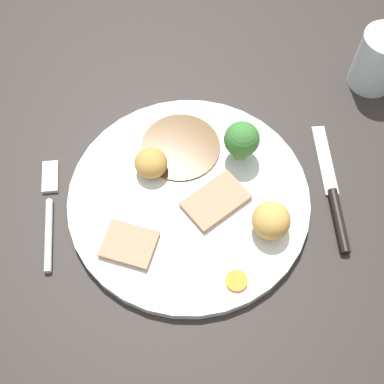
{
  "coord_description": "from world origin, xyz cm",
  "views": [
    {
      "loc": [
        -1.97,
        -31.91,
        61.4
      ],
      "look_at": [
        0.4,
        -1.84,
        6.0
      ],
      "focal_mm": 48.51,
      "sensor_mm": 36.0,
      "label": 1
    }
  ],
  "objects_px": {
    "broccoli_floret": "(242,140)",
    "fork": "(49,210)",
    "meat_slice_main": "(216,201)",
    "knife": "(333,197)",
    "meat_slice_under": "(129,244)",
    "dinner_plate": "(192,199)",
    "roast_potato_right": "(151,163)",
    "roast_potato_left": "(271,220)",
    "water_glass": "(378,60)",
    "carrot_coin_front": "(236,281)"
  },
  "relations": [
    {
      "from": "broccoli_floret",
      "to": "fork",
      "type": "bearing_deg",
      "value": -167.07
    },
    {
      "from": "meat_slice_main",
      "to": "knife",
      "type": "xyz_separation_m",
      "value": [
        0.15,
        0.0,
        -0.01
      ]
    },
    {
      "from": "meat_slice_under",
      "to": "dinner_plate",
      "type": "bearing_deg",
      "value": 37.56
    },
    {
      "from": "meat_slice_under",
      "to": "fork",
      "type": "height_order",
      "value": "meat_slice_under"
    },
    {
      "from": "meat_slice_under",
      "to": "roast_potato_right",
      "type": "height_order",
      "value": "roast_potato_right"
    },
    {
      "from": "roast_potato_left",
      "to": "water_glass",
      "type": "xyz_separation_m",
      "value": [
        0.18,
        0.22,
        0.01
      ]
    },
    {
      "from": "roast_potato_right",
      "to": "meat_slice_main",
      "type": "bearing_deg",
      "value": -34.6
    },
    {
      "from": "broccoli_floret",
      "to": "water_glass",
      "type": "height_order",
      "value": "water_glass"
    },
    {
      "from": "dinner_plate",
      "to": "meat_slice_main",
      "type": "relative_size",
      "value": 3.93
    },
    {
      "from": "roast_potato_right",
      "to": "water_glass",
      "type": "relative_size",
      "value": 0.49
    },
    {
      "from": "roast_potato_left",
      "to": "carrot_coin_front",
      "type": "xyz_separation_m",
      "value": [
        -0.05,
        -0.06,
        -0.02
      ]
    },
    {
      "from": "meat_slice_under",
      "to": "knife",
      "type": "bearing_deg",
      "value": 10.95
    },
    {
      "from": "dinner_plate",
      "to": "knife",
      "type": "distance_m",
      "value": 0.18
    },
    {
      "from": "meat_slice_main",
      "to": "roast_potato_right",
      "type": "xyz_separation_m",
      "value": [
        -0.08,
        0.05,
        0.01
      ]
    },
    {
      "from": "meat_slice_main",
      "to": "roast_potato_right",
      "type": "relative_size",
      "value": 1.81
    },
    {
      "from": "carrot_coin_front",
      "to": "knife",
      "type": "bearing_deg",
      "value": 37.14
    },
    {
      "from": "roast_potato_right",
      "to": "broccoli_floret",
      "type": "distance_m",
      "value": 0.12
    },
    {
      "from": "meat_slice_under",
      "to": "water_glass",
      "type": "xyz_separation_m",
      "value": [
        0.35,
        0.23,
        0.02
      ]
    },
    {
      "from": "dinner_plate",
      "to": "roast_potato_left",
      "type": "bearing_deg",
      "value": -29.82
    },
    {
      "from": "meat_slice_main",
      "to": "carrot_coin_front",
      "type": "xyz_separation_m",
      "value": [
        0.01,
        -0.1,
        -0.0
      ]
    },
    {
      "from": "dinner_plate",
      "to": "water_glass",
      "type": "relative_size",
      "value": 3.5
    },
    {
      "from": "broccoli_floret",
      "to": "fork",
      "type": "relative_size",
      "value": 0.38
    },
    {
      "from": "roast_potato_left",
      "to": "roast_potato_right",
      "type": "distance_m",
      "value": 0.16
    },
    {
      "from": "meat_slice_under",
      "to": "carrot_coin_front",
      "type": "bearing_deg",
      "value": -24.0
    },
    {
      "from": "meat_slice_under",
      "to": "roast_potato_right",
      "type": "relative_size",
      "value": 1.43
    },
    {
      "from": "meat_slice_under",
      "to": "roast_potato_left",
      "type": "height_order",
      "value": "roast_potato_left"
    },
    {
      "from": "meat_slice_main",
      "to": "roast_potato_left",
      "type": "relative_size",
      "value": 1.63
    },
    {
      "from": "broccoli_floret",
      "to": "water_glass",
      "type": "distance_m",
      "value": 0.24
    },
    {
      "from": "roast_potato_left",
      "to": "meat_slice_under",
      "type": "bearing_deg",
      "value": -176.65
    },
    {
      "from": "meat_slice_main",
      "to": "fork",
      "type": "height_order",
      "value": "meat_slice_main"
    },
    {
      "from": "carrot_coin_front",
      "to": "broccoli_floret",
      "type": "distance_m",
      "value": 0.17
    },
    {
      "from": "knife",
      "to": "broccoli_floret",
      "type": "bearing_deg",
      "value": 60.31
    },
    {
      "from": "carrot_coin_front",
      "to": "fork",
      "type": "relative_size",
      "value": 0.17
    },
    {
      "from": "carrot_coin_front",
      "to": "fork",
      "type": "height_order",
      "value": "carrot_coin_front"
    },
    {
      "from": "meat_slice_main",
      "to": "carrot_coin_front",
      "type": "height_order",
      "value": "meat_slice_main"
    },
    {
      "from": "meat_slice_main",
      "to": "roast_potato_right",
      "type": "distance_m",
      "value": 0.09
    },
    {
      "from": "roast_potato_left",
      "to": "carrot_coin_front",
      "type": "distance_m",
      "value": 0.08
    },
    {
      "from": "water_glass",
      "to": "roast_potato_right",
      "type": "bearing_deg",
      "value": -157.28
    },
    {
      "from": "carrot_coin_front",
      "to": "water_glass",
      "type": "xyz_separation_m",
      "value": [
        0.23,
        0.29,
        0.03
      ]
    },
    {
      "from": "meat_slice_main",
      "to": "roast_potato_left",
      "type": "height_order",
      "value": "roast_potato_left"
    },
    {
      "from": "dinner_plate",
      "to": "fork",
      "type": "height_order",
      "value": "dinner_plate"
    },
    {
      "from": "meat_slice_main",
      "to": "fork",
      "type": "xyz_separation_m",
      "value": [
        -0.21,
        0.01,
        -0.01
      ]
    },
    {
      "from": "meat_slice_under",
      "to": "meat_slice_main",
      "type": "bearing_deg",
      "value": 24.82
    },
    {
      "from": "carrot_coin_front",
      "to": "water_glass",
      "type": "relative_size",
      "value": 0.3
    },
    {
      "from": "meat_slice_main",
      "to": "roast_potato_right",
      "type": "bearing_deg",
      "value": 145.4
    },
    {
      "from": "roast_potato_left",
      "to": "knife",
      "type": "relative_size",
      "value": 0.25
    },
    {
      "from": "meat_slice_main",
      "to": "meat_slice_under",
      "type": "height_order",
      "value": "same"
    },
    {
      "from": "roast_potato_right",
      "to": "knife",
      "type": "bearing_deg",
      "value": -13.06
    },
    {
      "from": "dinner_plate",
      "to": "fork",
      "type": "distance_m",
      "value": 0.18
    },
    {
      "from": "knife",
      "to": "meat_slice_under",
      "type": "bearing_deg",
      "value": 101.97
    }
  ]
}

